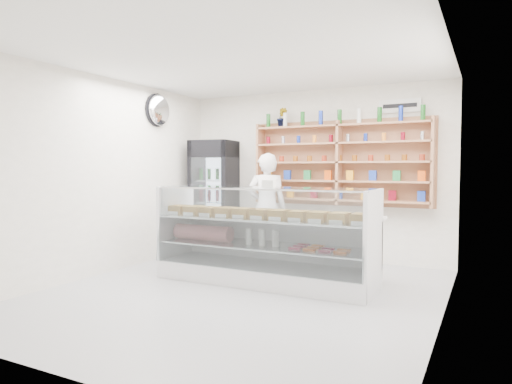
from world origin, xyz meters
The scene contains 8 objects.
room centered at (0.00, 0.00, 1.40)m, with size 5.00×5.00×5.00m.
display_counter centered at (0.03, 0.61, 0.35)m, with size 2.89×0.86×1.26m.
shop_worker centered at (-0.56, 1.88, 0.87)m, with size 0.64×0.42×1.75m, color white.
drinks_cooler centered at (-1.72, 2.13, 1.00)m, with size 0.80×0.79×1.99m.
wall_shelving centered at (0.50, 2.34, 1.59)m, with size 2.84×0.28×1.33m.
potted_plant centered at (-0.49, 2.34, 2.36)m, with size 0.18×0.14×0.32m, color #1E6626.
security_mirror centered at (-2.17, 1.20, 2.45)m, with size 0.15×0.50×0.50m, color silver.
wall_sign centered at (1.40, 2.47, 2.45)m, with size 0.62×0.03×0.20m, color white.
Camera 1 is at (2.64, -4.72, 1.51)m, focal length 32.00 mm.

